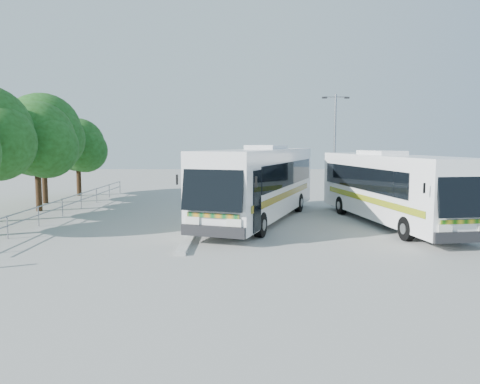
{
  "coord_description": "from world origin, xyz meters",
  "views": [
    {
      "loc": [
        -0.01,
        -22.36,
        4.03
      ],
      "look_at": [
        -0.22,
        2.34,
        1.44
      ],
      "focal_mm": 35.0,
      "sensor_mm": 36.0,
      "label": 1
    }
  ],
  "objects_px": {
    "coach_main": "(261,182)",
    "lamppost": "(335,145)",
    "tree_far_d": "(44,131)",
    "coach_adjacent": "(389,186)",
    "tree_far_c": "(38,139)",
    "tree_far_e": "(78,145)"
  },
  "relations": [
    {
      "from": "tree_far_c",
      "to": "tree_far_d",
      "type": "relative_size",
      "value": 0.88
    },
    {
      "from": "tree_far_c",
      "to": "coach_adjacent",
      "type": "xyz_separation_m",
      "value": [
        19.34,
        -4.32,
        -2.37
      ]
    },
    {
      "from": "tree_far_d",
      "to": "coach_adjacent",
      "type": "xyz_separation_m",
      "value": [
        20.53,
        -8.02,
        -2.93
      ]
    },
    {
      "from": "tree_far_c",
      "to": "tree_far_d",
      "type": "distance_m",
      "value": 3.93
    },
    {
      "from": "tree_far_c",
      "to": "tree_far_e",
      "type": "xyz_separation_m",
      "value": [
        -0.51,
        8.2,
        -0.37
      ]
    },
    {
      "from": "coach_adjacent",
      "to": "lamppost",
      "type": "relative_size",
      "value": 1.78
    },
    {
      "from": "tree_far_c",
      "to": "coach_main",
      "type": "bearing_deg",
      "value": -14.19
    },
    {
      "from": "tree_far_c",
      "to": "coach_main",
      "type": "xyz_separation_m",
      "value": [
        12.98,
        -3.28,
        -2.23
      ]
    },
    {
      "from": "tree_far_d",
      "to": "coach_main",
      "type": "height_order",
      "value": "tree_far_d"
    },
    {
      "from": "coach_adjacent",
      "to": "lamppost",
      "type": "height_order",
      "value": "lamppost"
    },
    {
      "from": "tree_far_e",
      "to": "tree_far_c",
      "type": "bearing_deg",
      "value": -86.46
    },
    {
      "from": "tree_far_d",
      "to": "tree_far_e",
      "type": "xyz_separation_m",
      "value": [
        0.68,
        4.5,
        -0.93
      ]
    },
    {
      "from": "tree_far_d",
      "to": "lamppost",
      "type": "bearing_deg",
      "value": -3.76
    },
    {
      "from": "tree_far_d",
      "to": "coach_adjacent",
      "type": "bearing_deg",
      "value": -21.33
    },
    {
      "from": "coach_main",
      "to": "coach_adjacent",
      "type": "height_order",
      "value": "coach_main"
    },
    {
      "from": "tree_far_e",
      "to": "coach_adjacent",
      "type": "xyz_separation_m",
      "value": [
        19.85,
        -12.52,
        -2.0
      ]
    },
    {
      "from": "coach_main",
      "to": "lamppost",
      "type": "distance_m",
      "value": 7.77
    },
    {
      "from": "tree_far_e",
      "to": "lamppost",
      "type": "bearing_deg",
      "value": -17.37
    },
    {
      "from": "tree_far_d",
      "to": "tree_far_e",
      "type": "height_order",
      "value": "tree_far_d"
    },
    {
      "from": "tree_far_d",
      "to": "lamppost",
      "type": "height_order",
      "value": "tree_far_d"
    },
    {
      "from": "coach_main",
      "to": "lamppost",
      "type": "height_order",
      "value": "lamppost"
    },
    {
      "from": "coach_main",
      "to": "lamppost",
      "type": "bearing_deg",
      "value": 67.98
    }
  ]
}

